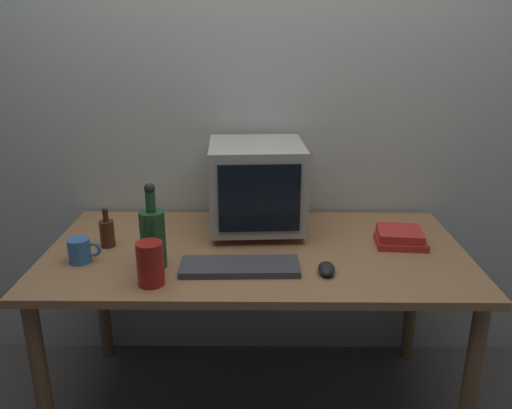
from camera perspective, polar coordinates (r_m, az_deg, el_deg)
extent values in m
plane|color=#56514C|center=(2.41, 0.00, -21.30)|extent=(6.00, 6.00, 0.00)
cube|color=beige|center=(2.33, 0.12, 11.44)|extent=(4.00, 0.08, 2.50)
cube|color=#9E7047|center=(2.01, 0.00, -5.25)|extent=(1.61, 0.83, 0.03)
cylinder|color=brown|center=(2.05, -22.58, -18.43)|extent=(0.06, 0.06, 0.72)
cylinder|color=brown|center=(2.04, 22.55, -18.70)|extent=(0.06, 0.06, 0.72)
cylinder|color=brown|center=(2.61, -16.74, -9.23)|extent=(0.06, 0.06, 0.72)
cylinder|color=brown|center=(2.60, 16.97, -9.38)|extent=(0.06, 0.06, 0.72)
cube|color=#B2AD9E|center=(2.19, 0.08, -2.34)|extent=(0.29, 0.26, 0.03)
cube|color=#B2AD9E|center=(2.13, 0.08, 2.30)|extent=(0.40, 0.40, 0.34)
cube|color=black|center=(1.94, 0.38, 0.65)|extent=(0.31, 0.03, 0.27)
cube|color=#3F3F47|center=(1.83, -1.80, -6.90)|extent=(0.42, 0.16, 0.02)
ellipsoid|color=black|center=(1.82, 7.83, -7.06)|extent=(0.07, 0.10, 0.04)
cylinder|color=#1E4C23|center=(1.85, -11.34, -3.81)|extent=(0.09, 0.09, 0.21)
cylinder|color=#1E4C23|center=(1.81, -11.62, 0.32)|extent=(0.03, 0.03, 0.07)
sphere|color=#262626|center=(1.79, -11.73, 1.77)|extent=(0.04, 0.04, 0.04)
cylinder|color=#472314|center=(2.09, -16.16, -3.13)|extent=(0.06, 0.06, 0.11)
cylinder|color=#472314|center=(2.06, -16.34, -1.31)|extent=(0.02, 0.02, 0.04)
sphere|color=#262626|center=(2.05, -16.40, -0.64)|extent=(0.02, 0.02, 0.02)
cube|color=red|center=(2.11, 15.72, -3.99)|extent=(0.20, 0.17, 0.03)
cube|color=red|center=(2.11, 15.64, -3.13)|extent=(0.19, 0.18, 0.03)
cylinder|color=#3370B2|center=(1.98, -19.01, -4.85)|extent=(0.08, 0.08, 0.09)
torus|color=#3370B2|center=(1.96, -17.59, -4.77)|extent=(0.06, 0.01, 0.06)
cylinder|color=#A51E19|center=(1.74, -11.64, -6.44)|extent=(0.09, 0.09, 0.15)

